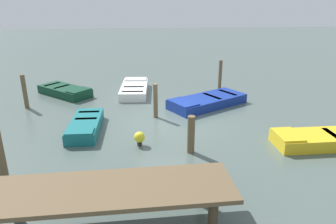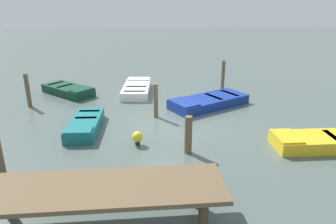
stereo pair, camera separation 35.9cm
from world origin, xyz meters
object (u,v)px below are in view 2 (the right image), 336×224
at_px(rowboat_yellow, 323,141).
at_px(marker_buoy, 137,137).
at_px(rowboat_dark_green, 68,90).
at_px(mooring_piling_far_right, 188,135).
at_px(rowboat_teal, 85,124).
at_px(dock_segment, 99,192).
at_px(mooring_piling_far_left, 156,101).
at_px(rowboat_white, 137,89).
at_px(mooring_piling_mid_left, 223,75).
at_px(mooring_piling_center, 28,90).
at_px(rowboat_blue, 208,102).

bearing_deg(rowboat_yellow, marker_buoy, -5.52).
bearing_deg(rowboat_dark_green, mooring_piling_far_right, -10.52).
height_order(rowboat_teal, marker_buoy, marker_buoy).
xyz_separation_m(dock_segment, rowboat_teal, (1.30, -5.20, -0.61)).
relative_size(dock_segment, rowboat_yellow, 1.61).
distance_m(dock_segment, mooring_piling_far_left, 6.49).
bearing_deg(mooring_piling_far_left, rowboat_teal, 23.72).
bearing_deg(rowboat_white, rowboat_teal, 163.46).
bearing_deg(mooring_piling_far_left, mooring_piling_far_right, 106.33).
xyz_separation_m(rowboat_dark_green, mooring_piling_far_right, (-5.25, 6.66, 0.39)).
distance_m(rowboat_yellow, marker_buoy, 6.02).
height_order(rowboat_white, mooring_piling_far_left, mooring_piling_far_left).
xyz_separation_m(rowboat_dark_green, marker_buoy, (-3.65, 6.04, 0.07)).
distance_m(mooring_piling_mid_left, mooring_piling_far_right, 7.47).
height_order(mooring_piling_far_left, mooring_piling_far_right, mooring_piling_far_left).
bearing_deg(mooring_piling_far_left, marker_buoy, 75.18).
xyz_separation_m(rowboat_white, mooring_piling_center, (4.69, 1.88, 0.53)).
bearing_deg(rowboat_blue, rowboat_dark_green, -49.19).
distance_m(rowboat_teal, mooring_piling_far_right, 4.09).
height_order(rowboat_white, mooring_piling_center, mooring_piling_center).
height_order(dock_segment, rowboat_yellow, dock_segment).
relative_size(rowboat_blue, rowboat_yellow, 1.18).
bearing_deg(marker_buoy, dock_segment, 80.34).
bearing_deg(rowboat_dark_green, rowboat_white, 42.06).
relative_size(mooring_piling_far_left, mooring_piling_center, 0.93).
distance_m(rowboat_teal, mooring_piling_mid_left, 7.98).
bearing_deg(dock_segment, mooring_piling_far_left, -103.47).
xyz_separation_m(dock_segment, mooring_piling_center, (4.27, -8.02, -0.08)).
xyz_separation_m(dock_segment, rowboat_dark_green, (3.00, -9.85, -0.61)).
bearing_deg(marker_buoy, mooring_piling_center, -40.54).
bearing_deg(rowboat_yellow, mooring_piling_far_left, -30.38).
xyz_separation_m(rowboat_white, mooring_piling_far_left, (-0.89, 3.55, 0.48)).
xyz_separation_m(dock_segment, mooring_piling_far_left, (-1.32, -6.35, -0.13)).
xyz_separation_m(mooring_piling_mid_left, marker_buoy, (4.26, 6.36, -0.49)).
bearing_deg(mooring_piling_far_right, marker_buoy, -21.25).
distance_m(rowboat_teal, rowboat_dark_green, 4.95).
bearing_deg(rowboat_teal, mooring_piling_mid_left, 129.41).
bearing_deg(rowboat_blue, marker_buoy, 20.67).
bearing_deg(rowboat_white, mooring_piling_far_left, -162.25).
relative_size(rowboat_yellow, marker_buoy, 6.78).
bearing_deg(rowboat_teal, mooring_piling_center, -132.88).
bearing_deg(mooring_piling_center, mooring_piling_far_left, 163.33).
bearing_deg(mooring_piling_far_left, mooring_piling_mid_left, -133.19).
bearing_deg(mooring_piling_far_right, mooring_piling_far_left, -73.67).
distance_m(rowboat_white, rowboat_teal, 5.01).
relative_size(dock_segment, rowboat_dark_green, 1.80).
bearing_deg(marker_buoy, rowboat_white, -87.88).
xyz_separation_m(mooring_piling_center, mooring_piling_mid_left, (-9.18, -2.15, 0.03)).
xyz_separation_m(rowboat_teal, mooring_piling_mid_left, (-6.21, -4.98, 0.56)).
distance_m(rowboat_blue, rowboat_dark_green, 7.07).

